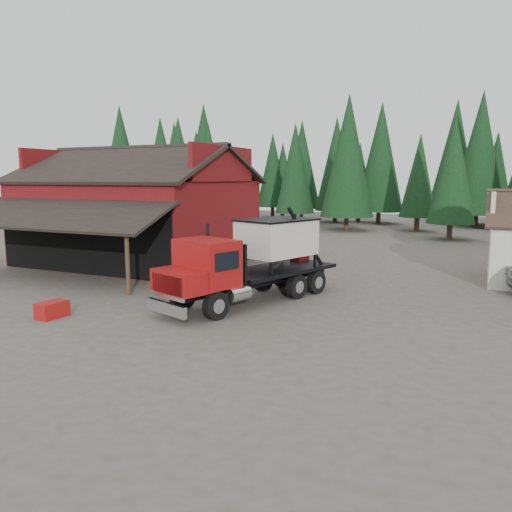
% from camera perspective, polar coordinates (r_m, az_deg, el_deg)
% --- Properties ---
extents(ground, '(120.00, 120.00, 0.00)m').
position_cam_1_polar(ground, '(18.34, -4.70, -7.52)').
color(ground, '#4C473C').
rests_on(ground, ground).
extents(red_barn, '(12.80, 13.63, 7.18)m').
position_cam_1_polar(red_barn, '(32.08, -13.27, 4.19)').
color(red_barn, maroon).
rests_on(red_barn, ground).
extents(conifer_backdrop, '(76.00, 16.00, 16.00)m').
position_cam_1_polar(conifer_backdrop, '(58.19, 16.06, 3.40)').
color(conifer_backdrop, black).
rests_on(conifer_backdrop, ground).
extents(near_pine_a, '(4.40, 4.40, 11.40)m').
position_cam_1_polar(near_pine_a, '(53.09, -10.77, 10.01)').
color(near_pine_a, '#382619').
rests_on(near_pine_a, ground).
extents(near_pine_b, '(3.96, 3.96, 10.40)m').
position_cam_1_polar(near_pine_b, '(45.39, 21.61, 9.15)').
color(near_pine_b, '#382619').
rests_on(near_pine_b, ground).
extents(near_pine_d, '(5.28, 5.28, 13.40)m').
position_cam_1_polar(near_pine_d, '(50.96, 10.48, 11.21)').
color(near_pine_d, '#382619').
rests_on(near_pine_d, ground).
extents(feed_truck, '(5.17, 9.05, 3.96)m').
position_cam_1_polar(feed_truck, '(20.88, -0.40, -0.26)').
color(feed_truck, black).
rests_on(feed_truck, ground).
extents(equip_box, '(0.82, 1.17, 0.60)m').
position_cam_1_polar(equip_box, '(20.28, -22.27, -5.69)').
color(equip_box, maroon).
rests_on(equip_box, ground).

